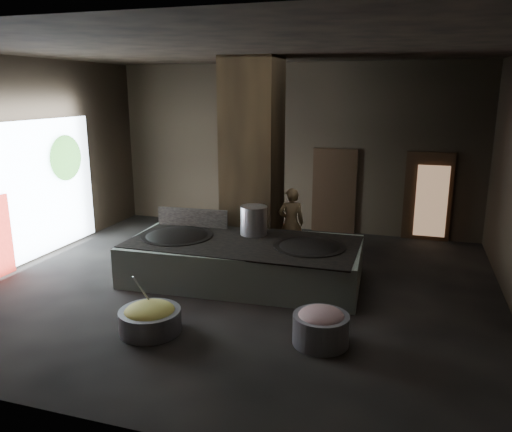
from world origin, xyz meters
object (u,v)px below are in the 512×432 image
(hearth_platform, at_px, (243,261))
(stock_pot, at_px, (254,220))
(wok_right, at_px, (309,251))
(meat_basin, at_px, (321,329))
(cook, at_px, (291,223))
(veg_basin, at_px, (150,321))
(wok_left, at_px, (177,239))

(hearth_platform, xyz_separation_m, stock_pot, (0.05, 0.55, 0.72))
(wok_right, distance_m, meat_basin, 2.36)
(stock_pot, height_order, cook, cook)
(cook, bearing_deg, meat_basin, 90.93)
(meat_basin, bearing_deg, cook, 110.04)
(cook, bearing_deg, wok_right, 95.83)
(veg_basin, bearing_deg, cook, 73.22)
(hearth_platform, bearing_deg, veg_basin, -108.20)
(wok_left, height_order, stock_pot, stock_pot)
(wok_left, xyz_separation_m, veg_basin, (0.75, -2.53, -0.57))
(wok_right, height_order, cook, cook)
(cook, distance_m, meat_basin, 4.15)
(hearth_platform, bearing_deg, wok_left, 179.03)
(hearth_platform, xyz_separation_m, veg_basin, (-0.70, -2.58, -0.22))
(veg_basin, bearing_deg, wok_right, 52.04)
(stock_pot, distance_m, cook, 1.30)
(wok_left, bearing_deg, veg_basin, -73.59)
(cook, height_order, veg_basin, cook)
(wok_right, distance_m, cook, 1.81)
(hearth_platform, bearing_deg, wok_right, -0.83)
(wok_left, height_order, meat_basin, wok_left)
(wok_right, xyz_separation_m, stock_pot, (-1.30, 0.50, 0.38))
(hearth_platform, distance_m, meat_basin, 2.94)
(hearth_platform, height_order, stock_pot, stock_pot)
(wok_left, relative_size, veg_basin, 1.48)
(wok_right, relative_size, meat_basin, 1.59)
(stock_pot, height_order, meat_basin, stock_pot)
(meat_basin, bearing_deg, stock_pot, 125.61)
(veg_basin, relative_size, meat_basin, 1.15)
(hearth_platform, relative_size, wok_right, 3.41)
(hearth_platform, relative_size, veg_basin, 4.70)
(meat_basin, bearing_deg, wok_right, 106.18)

